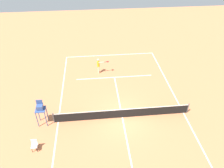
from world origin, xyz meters
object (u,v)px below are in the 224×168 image
object	(u,v)px
player_serving	(99,65)
umpire_chair	(40,109)
courtside_chair_near	(34,145)
tennis_ball	(91,78)

from	to	relation	value
player_serving	umpire_chair	distance (m)	8.87
umpire_chair	courtside_chair_near	world-z (taller)	umpire_chair
tennis_ball	umpire_chair	distance (m)	7.60
tennis_ball	courtside_chair_near	bearing A→B (deg)	63.98
courtside_chair_near	tennis_ball	bearing A→B (deg)	-116.02
tennis_ball	courtside_chair_near	xyz separation A→B (m)	(4.33, 8.87, 0.50)
tennis_ball	umpire_chair	xyz separation A→B (m)	(4.12, 6.19, 1.57)
player_serving	umpire_chair	size ratio (longest dim) A/B	0.75
player_serving	tennis_ball	size ratio (longest dim) A/B	26.76
tennis_ball	courtside_chair_near	world-z (taller)	courtside_chair_near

